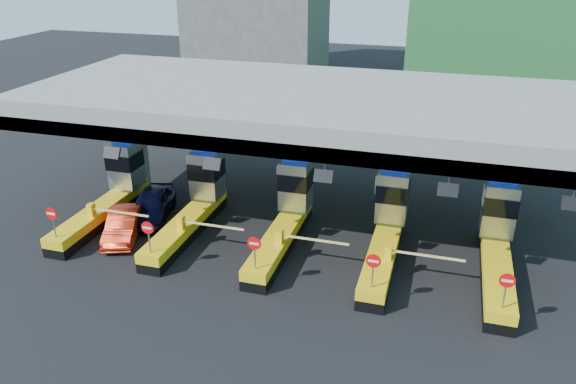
# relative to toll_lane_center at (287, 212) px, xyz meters

# --- Properties ---
(ground) EXTENTS (120.00, 120.00, 0.00)m
(ground) POSITION_rel_toll_lane_center_xyz_m (-0.00, -0.28, -1.40)
(ground) COLOR black
(ground) RESTS_ON ground
(toll_canopy) EXTENTS (28.00, 12.09, 7.00)m
(toll_canopy) POSITION_rel_toll_lane_center_xyz_m (-0.00, 2.59, 4.74)
(toll_canopy) COLOR slate
(toll_canopy) RESTS_ON ground
(toll_lane_far_left) EXTENTS (4.43, 8.00, 4.16)m
(toll_lane_far_left) POSITION_rel_toll_lane_center_xyz_m (-10.00, 0.00, 0.00)
(toll_lane_far_left) COLOR black
(toll_lane_far_left) RESTS_ON ground
(toll_lane_left) EXTENTS (4.43, 8.00, 4.16)m
(toll_lane_left) POSITION_rel_toll_lane_center_xyz_m (-5.00, 0.00, 0.00)
(toll_lane_left) COLOR black
(toll_lane_left) RESTS_ON ground
(toll_lane_center) EXTENTS (4.43, 8.00, 4.16)m
(toll_lane_center) POSITION_rel_toll_lane_center_xyz_m (0.00, 0.00, 0.00)
(toll_lane_center) COLOR black
(toll_lane_center) RESTS_ON ground
(toll_lane_right) EXTENTS (4.43, 8.00, 4.16)m
(toll_lane_right) POSITION_rel_toll_lane_center_xyz_m (5.00, 0.00, 0.00)
(toll_lane_right) COLOR black
(toll_lane_right) RESTS_ON ground
(toll_lane_far_right) EXTENTS (4.43, 8.00, 4.16)m
(toll_lane_far_right) POSITION_rel_toll_lane_center_xyz_m (10.00, 0.00, 0.00)
(toll_lane_far_right) COLOR black
(toll_lane_far_right) RESTS_ON ground
(van) EXTENTS (3.00, 5.04, 1.61)m
(van) POSITION_rel_toll_lane_center_xyz_m (-7.62, -0.08, -0.59)
(van) COLOR black
(van) RESTS_ON ground
(red_car) EXTENTS (2.73, 4.34, 1.35)m
(red_car) POSITION_rel_toll_lane_center_xyz_m (-7.97, -2.36, -0.72)
(red_car) COLOR red
(red_car) RESTS_ON ground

